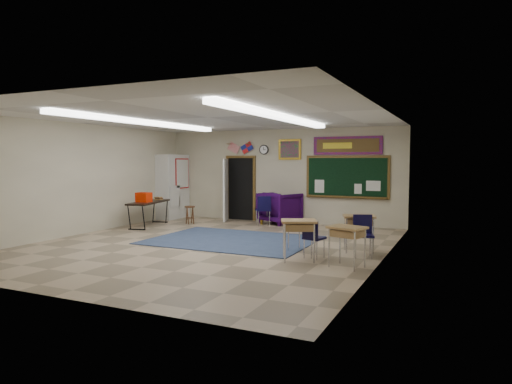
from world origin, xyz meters
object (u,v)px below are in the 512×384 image
at_px(student_desk_front_right, 359,231).
at_px(folding_table, 149,213).
at_px(wingback_armchair, 280,208).
at_px(student_desk_front_left, 302,235).
at_px(wooden_stool, 190,215).

bearing_deg(student_desk_front_right, folding_table, 150.65).
distance_m(wingback_armchair, student_desk_front_left, 4.53).
xyz_separation_m(folding_table, wooden_stool, (0.87, 0.93, -0.12)).
bearing_deg(folding_table, wooden_stool, 34.46).
distance_m(student_desk_front_right, folding_table, 6.76).
relative_size(student_desk_front_left, wooden_stool, 1.24).
relative_size(wingback_armchair, student_desk_front_left, 1.56).
distance_m(wingback_armchair, wooden_stool, 2.85).
xyz_separation_m(student_desk_front_right, folding_table, (-6.65, 1.24, -0.04)).
distance_m(wingback_armchair, student_desk_front_right, 4.74).
bearing_deg(wingback_armchair, folding_table, 56.03).
xyz_separation_m(student_desk_front_left, student_desk_front_right, (1.13, 0.55, 0.07)).
bearing_deg(student_desk_front_left, wingback_armchair, 142.91).
xyz_separation_m(wingback_armchair, student_desk_front_right, (3.24, -3.46, -0.05)).
bearing_deg(folding_table, student_desk_front_left, -30.38).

